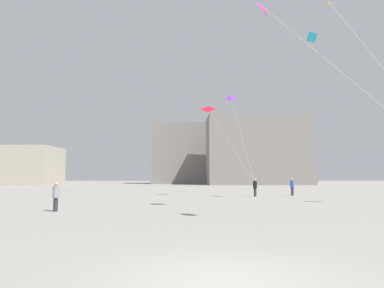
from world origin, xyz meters
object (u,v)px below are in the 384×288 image
at_px(person_in_blue, 292,186).
at_px(building_centre_hall, 181,154).
at_px(person_in_black, 255,187).
at_px(building_left_hall, 20,166).
at_px(person_in_grey, 56,195).
at_px(kite_violet_delta, 232,101).
at_px(building_right_hall, 258,151).
at_px(kite_cyan_delta, 310,43).
at_px(kite_crimson_delta, 209,111).
at_px(kite_magenta_diamond, 265,9).

bearing_deg(person_in_blue, building_centre_hall, -104.96).
distance_m(person_in_black, building_left_hall, 63.65).
relative_size(person_in_grey, person_in_blue, 0.92).
distance_m(kite_violet_delta, building_centre_hall, 58.40).
distance_m(building_left_hall, building_centre_hall, 39.51).
bearing_deg(kite_violet_delta, building_right_hall, 74.09).
relative_size(kite_cyan_delta, building_right_hall, 0.51).
height_order(person_in_grey, kite_cyan_delta, kite_cyan_delta).
height_order(kite_cyan_delta, building_left_hall, kite_cyan_delta).
distance_m(person_in_blue, building_left_hall, 65.35).
bearing_deg(kite_cyan_delta, building_centre_hall, 98.82).
xyz_separation_m(person_in_blue, kite_crimson_delta, (-8.49, -2.00, 7.24)).
height_order(kite_violet_delta, building_centre_hall, building_centre_hall).
distance_m(person_in_black, kite_magenta_diamond, 18.32).
distance_m(building_centre_hall, building_right_hall, 23.36).
bearing_deg(building_right_hall, building_centre_hall, 140.40).
xyz_separation_m(person_in_black, kite_cyan_delta, (3.43, -6.22, 11.76)).
bearing_deg(person_in_black, person_in_blue, -91.66).
bearing_deg(building_centre_hall, building_right_hall, -39.60).
xyz_separation_m(kite_cyan_delta, kite_violet_delta, (-4.97, 10.60, -2.49)).
height_order(kite_magenta_diamond, kite_crimson_delta, kite_magenta_diamond).
height_order(building_left_hall, building_centre_hall, building_centre_hall).
relative_size(kite_magenta_diamond, building_centre_hall, 0.65).
relative_size(kite_crimson_delta, building_centre_hall, 0.46).
xyz_separation_m(kite_magenta_diamond, building_right_hall, (13.14, 62.55, -3.35)).
height_order(person_in_blue, kite_magenta_diamond, kite_magenta_diamond).
xyz_separation_m(person_in_blue, building_left_hall, (-47.31, 44.97, 3.29)).
xyz_separation_m(kite_cyan_delta, building_centre_hall, (-10.65, 68.67, -4.72)).
distance_m(kite_crimson_delta, building_right_hall, 50.28).
bearing_deg(kite_magenta_diamond, person_in_black, 81.02).
relative_size(person_in_grey, building_centre_hall, 0.10).
bearing_deg(building_left_hall, kite_cyan_delta, -48.55).
height_order(person_in_grey, person_in_blue, person_in_blue).
bearing_deg(person_in_black, kite_crimson_delta, 71.29).
relative_size(person_in_grey, kite_violet_delta, 0.17).
bearing_deg(building_right_hall, person_in_grey, -111.78).
bearing_deg(building_left_hall, building_right_hall, 1.02).
bearing_deg(kite_crimson_delta, person_in_blue, 13.26).
distance_m(person_in_blue, kite_crimson_delta, 11.34).
distance_m(kite_magenta_diamond, kite_crimson_delta, 15.06).
xyz_separation_m(person_in_black, building_centre_hall, (-7.22, 62.46, 7.04)).
relative_size(kite_cyan_delta, building_left_hall, 0.73).
height_order(kite_crimson_delta, building_centre_hall, building_centre_hall).
relative_size(building_left_hall, building_right_hall, 0.70).
distance_m(person_in_blue, kite_violet_delta, 11.16).
bearing_deg(person_in_grey, building_centre_hall, -151.89).
distance_m(kite_cyan_delta, kite_violet_delta, 11.97).
bearing_deg(kite_crimson_delta, building_centre_hall, 92.57).
bearing_deg(kite_violet_delta, kite_cyan_delta, -64.89).
relative_size(person_in_blue, kite_magenta_diamond, 0.17).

